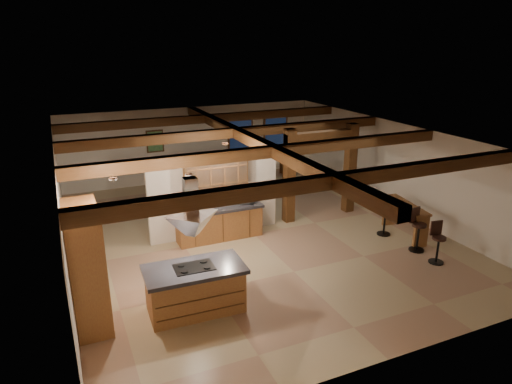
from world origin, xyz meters
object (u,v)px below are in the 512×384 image
kitchen_island (195,289)px  sofa (250,171)px  bar_counter (405,214)px  dining_table (207,192)px

kitchen_island → sofa: size_ratio=1.05×
sofa → bar_counter: bar_counter is taller
dining_table → sofa: sofa is taller
kitchen_island → dining_table: kitchen_island is taller
dining_table → bar_counter: bar_counter is taller
sofa → dining_table: bearing=41.7°
dining_table → sofa: size_ratio=0.82×
dining_table → bar_counter: bearing=-43.2°
kitchen_island → dining_table: 6.89m
sofa → bar_counter: size_ratio=1.07×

